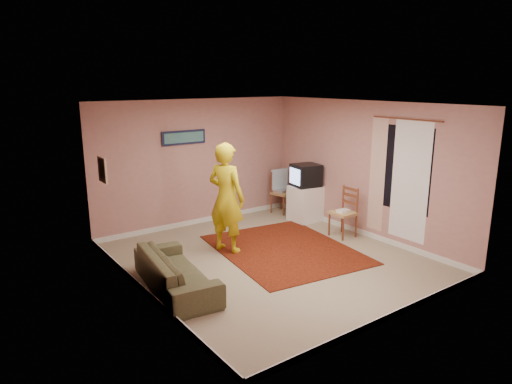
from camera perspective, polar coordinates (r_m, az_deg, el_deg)
ground at (r=7.84m, az=1.81°, el=-8.39°), size 5.00×5.00×0.00m
wall_back at (r=9.51m, az=-7.36°, el=3.64°), size 4.50×0.02×2.60m
wall_front at (r=5.74m, az=17.32°, el=-3.66°), size 4.50×0.02×2.60m
wall_left at (r=6.37m, az=-14.38°, el=-1.76°), size 0.02×5.00×2.60m
wall_right at (r=8.97m, az=13.36°, el=2.76°), size 0.02×5.00×2.60m
ceiling at (r=7.27m, az=1.97°, el=10.95°), size 4.50×5.00×0.02m
baseboard_back at (r=9.80m, az=-7.11°, el=-3.58°), size 4.50×0.02×0.10m
baseboard_front at (r=6.23m, az=16.39°, el=-14.68°), size 4.50×0.02×0.10m
baseboard_left at (r=6.81m, az=-13.66°, el=-11.94°), size 0.02×5.00×0.10m
baseboard_right at (r=9.28m, az=12.89°, el=-4.84°), size 0.02×5.00×0.10m
window at (r=8.39m, az=18.01°, el=2.75°), size 0.01×1.10×1.50m
curtain_sheer at (r=8.33m, az=18.68°, el=1.22°), size 0.01×0.75×2.10m
curtain_floral at (r=8.74m, az=14.92°, el=2.04°), size 0.01×0.35×2.10m
curtain_rod at (r=8.24m, az=18.28°, el=8.66°), size 0.02×1.40×0.02m
picture_back at (r=9.26m, az=-9.01°, el=6.75°), size 0.95×0.04×0.28m
picture_left at (r=7.80m, az=-18.62°, el=2.66°), size 0.04×0.38×0.42m
area_rug at (r=8.26m, az=3.59°, el=-7.16°), size 2.52×2.99×0.01m
tv_cabinet at (r=9.86m, az=6.17°, el=-1.42°), size 0.60×0.55×0.77m
crt_tv at (r=9.72m, az=6.23°, el=2.09°), size 0.62×0.57×0.47m
chair_a at (r=10.38m, az=3.33°, el=0.52°), size 0.52×0.51×0.52m
dvd_player at (r=10.39m, az=3.32°, el=0.18°), size 0.42×0.35×0.06m
blue_throw at (r=10.42m, az=2.95°, el=1.64°), size 0.44×0.05×0.46m
chair_b at (r=8.92m, az=10.87°, el=-1.87°), size 0.42×0.44×0.52m
game_console at (r=8.94m, az=10.85°, el=-2.32°), size 0.23×0.17×0.05m
sofa at (r=6.79m, az=-10.00°, el=-9.71°), size 0.96×1.96×0.55m
person at (r=7.94m, az=-3.73°, el=-0.73°), size 0.70×0.83×1.94m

